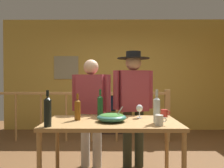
{
  "coord_description": "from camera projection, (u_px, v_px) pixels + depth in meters",
  "views": [
    {
      "loc": [
        -0.15,
        -3.3,
        1.28
      ],
      "look_at": [
        -0.17,
        -0.29,
        1.22
      ],
      "focal_mm": 37.53,
      "sensor_mm": 36.0,
      "label": 1
    }
  ],
  "objects": [
    {
      "name": "framed_picture",
      "position": [
        66.0,
        68.0,
        5.88
      ],
      "size": [
        0.61,
        0.03,
        0.58
      ],
      "primitive_type": "cube",
      "color": "tan"
    },
    {
      "name": "wine_bottle_clear",
      "position": [
        157.0,
        109.0,
        2.53
      ],
      "size": [
        0.07,
        0.07,
        0.37
      ],
      "color": "silver",
      "rests_on": "serving_table"
    },
    {
      "name": "back_wall",
      "position": [
        119.0,
        75.0,
        5.93
      ],
      "size": [
        5.86,
        0.1,
        2.77
      ],
      "primitive_type": "cube",
      "color": "gold",
      "rests_on": "ground_plane"
    },
    {
      "name": "wine_bottle_green",
      "position": [
        100.0,
        105.0,
        3.0
      ],
      "size": [
        0.07,
        0.07,
        0.35
      ],
      "color": "#1E5628",
      "rests_on": "serving_table"
    },
    {
      "name": "mug_red",
      "position": [
        164.0,
        113.0,
        2.97
      ],
      "size": [
        0.12,
        0.09,
        0.09
      ],
      "color": "#B7332D",
      "rests_on": "serving_table"
    },
    {
      "name": "wine_bottle_dark",
      "position": [
        48.0,
        111.0,
        2.35
      ],
      "size": [
        0.07,
        0.07,
        0.37
      ],
      "color": "black",
      "rests_on": "serving_table"
    },
    {
      "name": "serving_table",
      "position": [
        112.0,
        127.0,
        2.66
      ],
      "size": [
        1.51,
        0.82,
        0.8
      ],
      "color": "#B2844C",
      "rests_on": "ground_plane"
    },
    {
      "name": "mug_white",
      "position": [
        159.0,
        120.0,
        2.4
      ],
      "size": [
        0.12,
        0.08,
        0.11
      ],
      "color": "white",
      "rests_on": "serving_table"
    },
    {
      "name": "tv_console",
      "position": [
        103.0,
        124.0,
        5.61
      ],
      "size": [
        0.9,
        0.4,
        0.42
      ],
      "primitive_type": "cube",
      "color": "#38281E",
      "rests_on": "ground_plane"
    },
    {
      "name": "stair_railing",
      "position": [
        103.0,
        109.0,
        4.8
      ],
      "size": [
        3.72,
        0.1,
        1.06
      ],
      "color": "#B2844C",
      "rests_on": "ground_plane"
    },
    {
      "name": "wine_bottle_amber",
      "position": [
        78.0,
        109.0,
        2.72
      ],
      "size": [
        0.07,
        0.07,
        0.31
      ],
      "color": "brown",
      "rests_on": "serving_table"
    },
    {
      "name": "wine_glass",
      "position": [
        139.0,
        109.0,
        2.87
      ],
      "size": [
        0.08,
        0.08,
        0.17
      ],
      "color": "silver",
      "rests_on": "serving_table"
    },
    {
      "name": "salad_bowl",
      "position": [
        112.0,
        117.0,
        2.62
      ],
      "size": [
        0.33,
        0.33,
        0.17
      ],
      "color": "#337060",
      "rests_on": "serving_table"
    },
    {
      "name": "flat_screen_tv",
      "position": [
        103.0,
        104.0,
        5.57
      ],
      "size": [
        0.65,
        0.12,
        0.47
      ],
      "color": "black",
      "rests_on": "tv_console"
    },
    {
      "name": "person_standing_left",
      "position": [
        91.0,
        104.0,
        3.39
      ],
      "size": [
        0.57,
        0.31,
        1.56
      ],
      "rotation": [
        0.0,
        0.0,
        2.9
      ],
      "color": "beige",
      "rests_on": "ground_plane"
    },
    {
      "name": "person_standing_right",
      "position": [
        133.0,
        98.0,
        3.38
      ],
      "size": [
        0.58,
        0.47,
        1.68
      ],
      "rotation": [
        0.0,
        0.0,
        3.38
      ],
      "color": "#2D3323",
      "rests_on": "ground_plane"
    }
  ]
}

